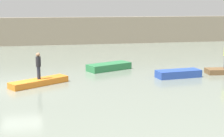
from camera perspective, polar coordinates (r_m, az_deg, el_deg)
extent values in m
plane|color=gray|center=(22.45, -15.01, -2.90)|extent=(120.00, 120.00, 0.00)
cube|color=gray|center=(44.17, -13.45, 6.03)|extent=(80.00, 1.20, 3.46)
cube|color=orange|center=(22.50, -12.05, -2.22)|extent=(3.86, 2.93, 0.39)
cube|color=#2D7F47|center=(26.97, -0.51, 0.31)|extent=(3.75, 2.62, 0.53)
cube|color=#2B4CAD|center=(24.75, 10.99, -0.84)|extent=(3.29, 1.48, 0.52)
cylinder|color=#232838|center=(22.38, -12.11, -0.70)|extent=(0.22, 0.22, 0.83)
cylinder|color=black|center=(22.24, -12.19, 1.14)|extent=(0.32, 0.32, 0.63)
sphere|color=#936B4C|center=(22.18, -12.23, 2.27)|extent=(0.26, 0.26, 0.26)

